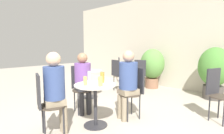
% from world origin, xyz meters
% --- Properties ---
extents(ground_plane, '(20.00, 20.00, 0.00)m').
position_xyz_m(ground_plane, '(0.00, 0.00, 0.00)').
color(ground_plane, '#B2A899').
extents(storefront_wall, '(10.00, 0.06, 3.00)m').
position_xyz_m(storefront_wall, '(0.00, 3.46, 1.50)').
color(storefront_wall, beige).
rests_on(storefront_wall, ground_plane).
extents(cafe_table_near, '(0.68, 0.68, 0.71)m').
position_xyz_m(cafe_table_near, '(-0.19, -0.03, 0.52)').
color(cafe_table_near, '#2D2D33').
rests_on(cafe_table_near, ground_plane).
extents(cafe_table_far, '(0.64, 0.64, 0.71)m').
position_xyz_m(cafe_table_far, '(-1.56, 0.97, 0.51)').
color(cafe_table_far, '#2D2D33').
rests_on(cafe_table_far, ground_plane).
extents(bistro_chair_0, '(0.42, 0.44, 0.93)m').
position_xyz_m(bistro_chair_0, '(0.06, 0.70, 0.56)').
color(bistro_chair_0, '#42382D').
rests_on(bistro_chair_0, ground_plane).
extents(bistro_chair_1, '(0.44, 0.42, 0.93)m').
position_xyz_m(bistro_chair_1, '(-0.93, 0.22, 0.56)').
color(bistro_chair_1, '#42382D').
rests_on(bistro_chair_1, ground_plane).
extents(bistro_chair_2, '(0.42, 0.44, 0.93)m').
position_xyz_m(bistro_chair_2, '(-0.45, -0.77, 0.56)').
color(bistro_chair_2, '#42382D').
rests_on(bistro_chair_2, ground_plane).
extents(bistro_chair_3, '(0.44, 0.43, 0.93)m').
position_xyz_m(bistro_chair_3, '(1.21, 1.60, 0.56)').
color(bistro_chair_3, '#42382D').
rests_on(bistro_chair_3, ground_plane).
extents(bistro_chair_4, '(0.42, 0.44, 0.93)m').
position_xyz_m(bistro_chair_4, '(-0.93, 2.28, 0.56)').
color(bistro_chair_4, '#42382D').
rests_on(bistro_chair_4, ground_plane).
extents(bistro_chair_5, '(0.46, 0.45, 0.93)m').
position_xyz_m(bistro_chair_5, '(-2.11, 2.88, 0.56)').
color(bistro_chair_5, '#42382D').
rests_on(bistro_chair_5, ground_plane).
extents(bistro_chair_6, '(0.40, 0.41, 0.93)m').
position_xyz_m(bistro_chair_6, '(-1.45, 1.93, 0.56)').
color(bistro_chair_6, '#42382D').
rests_on(bistro_chair_6, ground_plane).
extents(seated_person_0, '(0.37, 0.39, 1.25)m').
position_xyz_m(seated_person_0, '(0.01, 0.56, 0.74)').
color(seated_person_0, gray).
rests_on(seated_person_0, ground_plane).
extents(seated_person_1, '(0.37, 0.35, 1.20)m').
position_xyz_m(seated_person_1, '(-0.79, 0.17, 0.72)').
color(seated_person_1, '#2D2D33').
rests_on(seated_person_1, ground_plane).
extents(seated_person_2, '(0.34, 0.35, 1.24)m').
position_xyz_m(seated_person_2, '(-0.40, -0.63, 0.75)').
color(seated_person_2, gray).
rests_on(seated_person_2, ground_plane).
extents(beer_glass_0, '(0.06, 0.06, 0.15)m').
position_xyz_m(beer_glass_0, '(-0.25, -0.19, 0.78)').
color(beer_glass_0, '#DBC65B').
rests_on(beer_glass_0, cafe_table_near).
extents(beer_glass_1, '(0.07, 0.07, 0.15)m').
position_xyz_m(beer_glass_1, '(-0.03, -0.07, 0.78)').
color(beer_glass_1, '#DBC65B').
rests_on(beer_glass_1, cafe_table_near).
extents(beer_glass_2, '(0.07, 0.07, 0.18)m').
position_xyz_m(beer_glass_2, '(-0.20, 0.14, 0.80)').
color(beer_glass_2, '#B28433').
rests_on(beer_glass_2, cafe_table_near).
extents(beer_glass_3, '(0.06, 0.06, 0.20)m').
position_xyz_m(beer_glass_3, '(-0.36, -0.02, 0.81)').
color(beer_glass_3, silver).
rests_on(beer_glass_3, cafe_table_near).
extents(potted_plant_0, '(0.75, 0.75, 1.24)m').
position_xyz_m(potted_plant_0, '(-0.93, 3.00, 0.72)').
color(potted_plant_0, '#93664C').
rests_on(potted_plant_0, ground_plane).
extents(potted_plant_1, '(0.76, 0.76, 1.30)m').
position_xyz_m(potted_plant_1, '(0.82, 3.02, 0.74)').
color(potted_plant_1, '#47423D').
rests_on(potted_plant_1, ground_plane).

